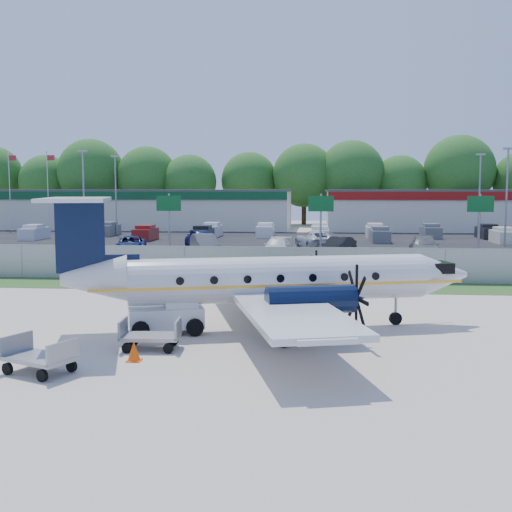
# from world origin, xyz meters

# --- Properties ---
(ground) EXTENTS (170.00, 170.00, 0.00)m
(ground) POSITION_xyz_m (0.00, 0.00, 0.00)
(ground) COLOR beige
(ground) RESTS_ON ground
(grass_verge) EXTENTS (170.00, 4.00, 0.02)m
(grass_verge) POSITION_xyz_m (0.00, 12.00, 0.01)
(grass_verge) COLOR #2D561E
(grass_verge) RESTS_ON ground
(access_road) EXTENTS (170.00, 8.00, 0.02)m
(access_road) POSITION_xyz_m (0.00, 19.00, 0.01)
(access_road) COLOR black
(access_road) RESTS_ON ground
(parking_lot) EXTENTS (170.00, 32.00, 0.02)m
(parking_lot) POSITION_xyz_m (0.00, 40.00, 0.01)
(parking_lot) COLOR black
(parking_lot) RESTS_ON ground
(perimeter_fence) EXTENTS (120.00, 0.06, 1.99)m
(perimeter_fence) POSITION_xyz_m (0.00, 14.00, 1.00)
(perimeter_fence) COLOR gray
(perimeter_fence) RESTS_ON ground
(building_west) EXTENTS (46.40, 12.40, 5.24)m
(building_west) POSITION_xyz_m (-24.00, 61.98, 2.63)
(building_west) COLOR silver
(building_west) RESTS_ON ground
(building_east) EXTENTS (44.40, 12.40, 5.24)m
(building_east) POSITION_xyz_m (26.00, 61.98, 2.63)
(building_east) COLOR silver
(building_east) RESTS_ON ground
(sign_left) EXTENTS (1.80, 0.26, 5.00)m
(sign_left) POSITION_xyz_m (-8.00, 22.91, 3.61)
(sign_left) COLOR gray
(sign_left) RESTS_ON ground
(sign_mid) EXTENTS (1.80, 0.26, 5.00)m
(sign_mid) POSITION_xyz_m (3.00, 22.91, 3.61)
(sign_mid) COLOR gray
(sign_mid) RESTS_ON ground
(sign_right) EXTENTS (1.80, 0.26, 5.00)m
(sign_right) POSITION_xyz_m (14.00, 22.91, 3.61)
(sign_right) COLOR gray
(sign_right) RESTS_ON ground
(flagpole_west) EXTENTS (1.06, 0.12, 10.00)m
(flagpole_west) POSITION_xyz_m (-35.92, 55.00, 5.64)
(flagpole_west) COLOR silver
(flagpole_west) RESTS_ON ground
(flagpole_east) EXTENTS (1.06, 0.12, 10.00)m
(flagpole_east) POSITION_xyz_m (-30.92, 55.00, 5.64)
(flagpole_east) COLOR silver
(flagpole_east) RESTS_ON ground
(light_pole_nw) EXTENTS (0.90, 0.35, 9.09)m
(light_pole_nw) POSITION_xyz_m (-20.00, 38.00, 5.23)
(light_pole_nw) COLOR gray
(light_pole_nw) RESTS_ON ground
(light_pole_ne) EXTENTS (0.90, 0.35, 9.09)m
(light_pole_ne) POSITION_xyz_m (20.00, 38.00, 5.23)
(light_pole_ne) COLOR gray
(light_pole_ne) RESTS_ON ground
(light_pole_sw) EXTENTS (0.90, 0.35, 9.09)m
(light_pole_sw) POSITION_xyz_m (-20.00, 48.00, 5.23)
(light_pole_sw) COLOR gray
(light_pole_sw) RESTS_ON ground
(light_pole_se) EXTENTS (0.90, 0.35, 9.09)m
(light_pole_se) POSITION_xyz_m (20.00, 48.00, 5.23)
(light_pole_se) COLOR gray
(light_pole_se) RESTS_ON ground
(tree_line) EXTENTS (112.00, 6.00, 14.00)m
(tree_line) POSITION_xyz_m (0.00, 74.00, 0.00)
(tree_line) COLOR #245D1B
(tree_line) RESTS_ON ground
(aircraft) EXTENTS (16.49, 16.11, 5.04)m
(aircraft) POSITION_xyz_m (1.01, 1.05, 1.95)
(aircraft) COLOR silver
(aircraft) RESTS_ON ground
(pushback_tug) EXTENTS (3.10, 2.68, 1.46)m
(pushback_tug) POSITION_xyz_m (-2.72, 0.25, 0.70)
(pushback_tug) COLOR silver
(pushback_tug) RESTS_ON ground
(baggage_cart_near) EXTENTS (2.02, 1.30, 1.02)m
(baggage_cart_near) POSITION_xyz_m (-2.73, -2.35, 0.47)
(baggage_cart_near) COLOR gray
(baggage_cart_near) RESTS_ON ground
(baggage_cart_far) EXTENTS (2.33, 1.92, 1.06)m
(baggage_cart_far) POSITION_xyz_m (-5.23, -5.40, 0.49)
(baggage_cart_far) COLOR gray
(baggage_cart_far) RESTS_ON ground
(cone_port_wing) EXTENTS (0.44, 0.44, 0.62)m
(cone_port_wing) POSITION_xyz_m (-2.87, -3.83, 0.29)
(cone_port_wing) COLOR #FF4F08
(cone_port_wing) RESTS_ON ground
(cone_starboard_wing) EXTENTS (0.34, 0.34, 0.48)m
(cone_starboard_wing) POSITION_xyz_m (-2.52, 14.47, 0.23)
(cone_starboard_wing) COLOR #FF4F08
(cone_starboard_wing) RESTS_ON ground
(road_car_mid) EXTENTS (4.00, 1.51, 1.31)m
(road_car_mid) POSITION_xyz_m (1.90, 20.70, 0.00)
(road_car_mid) COLOR navy
(road_car_mid) RESTS_ON ground
(parked_car_a) EXTENTS (3.39, 5.48, 1.41)m
(parked_car_a) POSITION_xyz_m (-12.71, 29.09, 0.00)
(parked_car_a) COLOR navy
(parked_car_a) RESTS_ON ground
(parked_car_b) EXTENTS (3.34, 5.13, 1.60)m
(parked_car_b) POSITION_xyz_m (-6.57, 29.57, 0.00)
(parked_car_b) COLOR #595B5E
(parked_car_b) RESTS_ON ground
(parked_car_c) EXTENTS (2.39, 4.99, 1.40)m
(parked_car_c) POSITION_xyz_m (-0.45, 28.28, 0.00)
(parked_car_c) COLOR silver
(parked_car_c) RESTS_ON ground
(parked_car_d) EXTENTS (3.18, 4.66, 1.45)m
(parked_car_d) POSITION_xyz_m (4.48, 29.49, 0.00)
(parked_car_d) COLOR black
(parked_car_d) RESTS_ON ground
(parked_car_e) EXTENTS (2.59, 5.51, 1.55)m
(parked_car_e) POSITION_xyz_m (11.23, 28.75, 0.00)
(parked_car_e) COLOR #595B5E
(parked_car_e) RESTS_ON ground
(parked_car_f) EXTENTS (3.87, 5.38, 1.70)m
(parked_car_f) POSITION_xyz_m (-8.06, 35.19, 0.00)
(parked_car_f) COLOR navy
(parked_car_f) RESTS_ON ground
(parked_car_g) EXTENTS (4.21, 6.19, 1.58)m
(parked_car_g) POSITION_xyz_m (2.56, 34.91, 0.00)
(parked_car_g) COLOR silver
(parked_car_g) RESTS_ON ground
(far_parking_rows) EXTENTS (56.00, 10.00, 1.60)m
(far_parking_rows) POSITION_xyz_m (0.00, 45.00, 0.00)
(far_parking_rows) COLOR gray
(far_parking_rows) RESTS_ON ground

